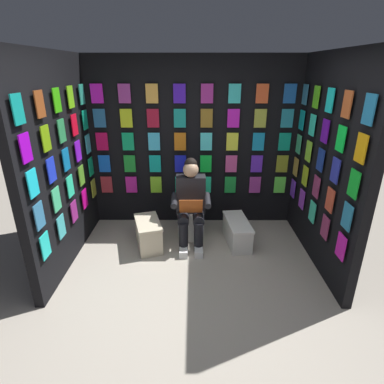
# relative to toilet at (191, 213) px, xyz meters

# --- Properties ---
(ground_plane) EXTENTS (30.00, 30.00, 0.00)m
(ground_plane) POSITION_rel_toilet_xyz_m (-0.03, 1.56, -0.33)
(ground_plane) COLOR #B2A899
(display_wall_back) EXTENTS (3.15, 0.14, 2.49)m
(display_wall_back) POSITION_rel_toilet_xyz_m (-0.03, -0.48, 0.92)
(display_wall_back) COLOR black
(display_wall_back) RESTS_ON ground
(display_wall_left) EXTENTS (0.14, 1.99, 2.49)m
(display_wall_left) POSITION_rel_toilet_xyz_m (-1.61, 0.57, 0.92)
(display_wall_left) COLOR black
(display_wall_left) RESTS_ON ground
(display_wall_right) EXTENTS (0.14, 1.99, 2.49)m
(display_wall_right) POSITION_rel_toilet_xyz_m (1.54, 0.57, 0.92)
(display_wall_right) COLOR black
(display_wall_right) RESTS_ON ground
(toilet) EXTENTS (0.41, 0.56, 0.77)m
(toilet) POSITION_rel_toilet_xyz_m (0.00, 0.00, 0.00)
(toilet) COLOR white
(toilet) RESTS_ON ground
(person_reading) EXTENTS (0.53, 0.69, 1.19)m
(person_reading) POSITION_rel_toilet_xyz_m (-0.00, 0.23, 0.27)
(person_reading) COLOR black
(person_reading) RESTS_ON ground
(comic_longbox_near) EXTENTS (0.36, 0.71, 0.34)m
(comic_longbox_near) POSITION_rel_toilet_xyz_m (-0.65, 0.26, -0.15)
(comic_longbox_near) COLOR white
(comic_longbox_near) RESTS_ON ground
(comic_longbox_far) EXTENTS (0.46, 0.65, 0.39)m
(comic_longbox_far) POSITION_rel_toilet_xyz_m (0.57, 0.37, -0.13)
(comic_longbox_far) COLOR beige
(comic_longbox_far) RESTS_ON ground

